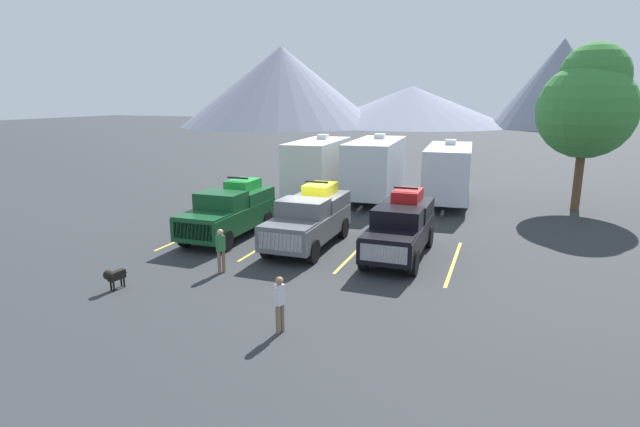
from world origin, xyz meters
TOP-DOWN VIEW (x-y plane):
  - ground_plane at (0.00, 0.00)m, footprint 240.00×240.00m
  - pickup_truck_a at (-3.95, -0.07)m, footprint 2.19×5.36m
  - pickup_truck_b at (-0.14, -0.14)m, footprint 2.16×5.43m
  - pickup_truck_c at (3.67, -0.19)m, footprint 2.04×5.30m
  - lot_stripe_a at (-5.74, -0.31)m, footprint 0.12×5.50m
  - lot_stripe_b at (-1.91, -0.31)m, footprint 0.12×5.50m
  - lot_stripe_c at (1.91, -0.31)m, footprint 0.12×5.50m
  - lot_stripe_d at (5.74, -0.31)m, footprint 0.12×5.50m
  - camper_trailer_a at (-3.41, 9.51)m, footprint 2.89×7.95m
  - camper_trailer_b at (0.00, 10.23)m, footprint 3.06×8.69m
  - camper_trailer_c at (4.23, 10.38)m, footprint 2.83×8.03m
  - person_a at (-1.84, -4.31)m, footprint 0.29×0.30m
  - person_b at (2.04, -7.79)m, footprint 0.26×0.32m
  - dog at (-4.21, -6.96)m, footprint 0.35×0.85m
  - tree_a at (11.10, 11.43)m, footprint 5.02×5.02m
  - mountain_ridge at (-3.52, 86.73)m, footprint 136.00×53.95m

SIDE VIEW (x-z plane):
  - ground_plane at x=0.00m, z-range 0.00..0.00m
  - lot_stripe_a at x=-5.74m, z-range 0.00..0.01m
  - lot_stripe_b at x=-1.91m, z-range 0.00..0.01m
  - lot_stripe_c at x=1.91m, z-range 0.00..0.01m
  - lot_stripe_d at x=5.74m, z-range 0.00..0.01m
  - dog at x=-4.21m, z-range 0.13..0.85m
  - person_b at x=2.04m, z-range 0.12..1.66m
  - person_a at x=-1.84m, z-range 0.12..1.70m
  - pickup_truck_a at x=-3.95m, z-range -0.10..2.45m
  - pickup_truck_c at x=3.67m, z-range -0.12..2.48m
  - pickup_truck_b at x=-0.14m, z-range -0.11..2.49m
  - camper_trailer_c at x=4.23m, z-range 0.10..3.73m
  - camper_trailer_a at x=-3.41m, z-range 0.10..3.91m
  - camper_trailer_b at x=0.00m, z-range 0.10..3.97m
  - tree_a at x=11.10m, z-range 1.35..10.22m
  - mountain_ridge at x=-3.52m, z-range -1.83..15.28m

